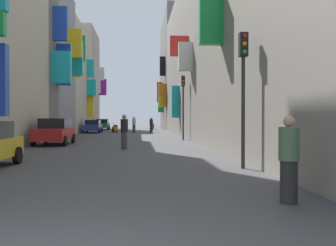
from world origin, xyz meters
name	(u,v)px	position (x,y,z in m)	size (l,w,h in m)	color
ground_plane	(123,137)	(0.00, 30.00, 0.00)	(140.00, 140.00, 0.00)	#424244
building_left_mid_a	(14,31)	(-7.95, 25.94, 8.16)	(7.38, 3.54, 16.37)	slate
building_left_mid_b	(35,62)	(-7.96, 31.75, 6.64)	(7.34, 8.07, 13.25)	gray
building_left_mid_c	(59,80)	(-7.99, 42.64, 6.11)	(7.12, 13.72, 12.23)	#BCB29E
building_left_far	(76,80)	(-7.98, 54.75, 7.33)	(7.37, 10.51, 14.66)	#9E9384
building_right_near	(235,45)	(8.00, 22.49, 6.69)	(7.36, 44.98, 13.38)	gray
building_right_mid_a	(188,69)	(7.98, 47.31, 8.28)	(7.05, 4.67, 16.59)	slate
building_right_mid_b	(182,76)	(7.99, 54.82, 8.10)	(6.78, 10.35, 16.20)	slate
parked_car_red	(55,131)	(-3.69, 19.95, 0.82)	(1.91, 4.27, 1.58)	#B21E1E
parked_car_green	(102,124)	(-3.71, 50.85, 0.79)	(1.95, 4.47, 1.51)	#236638
parked_car_blue	(93,126)	(-3.71, 39.43, 0.75)	(1.86, 4.23, 1.43)	navy
scooter_red	(152,126)	(3.30, 50.33, 0.46)	(0.62, 1.88, 1.13)	red
scooter_green	(99,127)	(-3.63, 46.07, 0.46)	(0.61, 1.96, 1.13)	#287F3D
scooter_orange	(115,128)	(-1.27, 39.63, 0.46)	(0.66, 1.76, 1.13)	orange
pedestrian_crossing	(289,160)	(4.10, 3.39, 0.81)	(0.41, 0.41, 1.63)	#2B2B2B
pedestrian_near_left	(134,125)	(0.86, 38.73, 0.89)	(0.50, 0.50, 1.78)	#333333
pedestrian_near_right	(151,125)	(2.80, 39.68, 0.87)	(0.44, 0.44, 1.73)	#2A2A2A
pedestrian_mid_street	(124,132)	(0.61, 16.12, 0.89)	(0.50, 0.50, 1.78)	#3F3F3F
traffic_light_near_corner	(243,76)	(4.60, 8.27, 2.90)	(0.26, 0.34, 4.26)	#2D2D2D
traffic_light_far_corner	(183,97)	(4.58, 24.01, 3.15)	(0.26, 0.34, 4.67)	#2D2D2D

